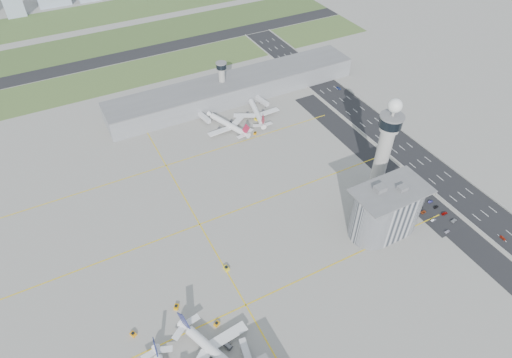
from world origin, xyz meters
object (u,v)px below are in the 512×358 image
car_lot_3 (420,207)px  car_lot_4 (408,198)px  car_lot_6 (454,220)px  car_hw_0 (503,238)px  airplane_far_b (256,109)px  tug_2 (176,307)px  car_hw_2 (339,88)px  car_lot_5 (402,191)px  car_lot_11 (414,187)px  tug_4 (255,133)px  car_hw_4 (284,61)px  secondary_tower (222,78)px  tug_3 (226,268)px  car_lot_0 (447,231)px  car_lot_1 (433,220)px  tug_5 (257,119)px  airplane_far_a (227,121)px  car_hw_1 (393,139)px  airplane_near_c (215,351)px  jet_bridge_far_1 (257,99)px  car_lot_7 (444,213)px  admin_building (386,210)px  car_lot_8 (436,207)px  jet_bridge_far_0 (200,115)px  car_lot_9 (431,202)px  control_tower (386,143)px  car_lot_10 (420,192)px  tug_0 (133,334)px  car_lot_2 (423,212)px

car_lot_3 → car_lot_4: (-0.86, 9.14, -0.04)m
car_lot_6 → car_hw_0: size_ratio=1.15×
airplane_far_b → tug_2: size_ratio=14.57×
airplane_far_b → car_hw_2: airplane_far_b is taller
car_lot_5 → car_lot_11: bearing=-104.5°
tug_4 → car_hw_4: tug_4 is taller
car_lot_3 → car_lot_11: size_ratio=1.09×
secondary_tower → tug_3: size_ratio=9.42×
car_lot_0 → tug_4: bearing=19.1°
tug_4 → car_lot_1: (53.21, -125.43, -0.22)m
tug_5 → car_lot_1: 147.34m
airplane_far_a → car_hw_1: airplane_far_a is taller
car_lot_11 → car_hw_1: bearing=-30.1°
car_lot_6 → airplane_near_c: bearing=87.3°
jet_bridge_far_1 → car_lot_7: jet_bridge_far_1 is taller
admin_building → car_lot_3: bearing=3.5°
car_lot_6 → car_hw_1: size_ratio=1.28×
airplane_far_b → car_lot_8: size_ratio=12.58×
airplane_near_c → tug_4: (93.88, 141.02, -5.62)m
car_lot_8 → car_lot_7: bearing=-177.4°
jet_bridge_far_0 → car_hw_1: jet_bridge_far_0 is taller
tug_5 → jet_bridge_far_0: bearing=-61.4°
car_lot_1 → car_lot_9: size_ratio=1.04×
control_tower → tug_2: (-142.81, -23.32, -34.18)m
car_lot_0 → car_hw_0: bearing=-129.4°
car_lot_3 → car_hw_0: size_ratio=1.17×
jet_bridge_far_1 → tug_4: size_ratio=5.04×
car_lot_10 → car_lot_0: bearing=167.0°
airplane_far_b → tug_5: 8.01m
airplane_far_a → car_lot_5: size_ratio=11.99×
tug_0 → car_lot_10: (187.20, 9.32, -0.19)m
secondary_tower → car_hw_0: secondary_tower is taller
tug_0 → car_hw_0: (201.65, -40.93, -0.21)m
car_lot_10 → secondary_tower: bearing=25.6°
car_lot_4 → control_tower: bearing=29.1°
control_tower → car_lot_8: bearing=-57.6°
car_lot_0 → car_lot_4: (-0.97, 31.17, -0.03)m
tug_4 → car_lot_2: bearing=-25.3°
tug_5 → car_lot_7: size_ratio=0.84×
airplane_far_a → car_lot_11: size_ratio=11.21×
tug_0 → car_lot_4: (176.43, 8.48, -0.26)m
jet_bridge_far_1 → car_lot_5: size_ratio=3.80×
airplane_far_b → tug_2: (-113.09, -130.01, -5.21)m
airplane_far_b → car_hw_0: (65.78, -175.02, -5.45)m
admin_building → car_hw_0: 69.49m
car_lot_0 → jet_bridge_far_1: bearing=7.9°
tug_3 → tug_4: size_ratio=1.22×
car_lot_0 → car_lot_2: size_ratio=0.91×
tug_0 → car_lot_5: (177.69, 15.51, -0.23)m
car_lot_9 → car_lot_1: bearing=141.2°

